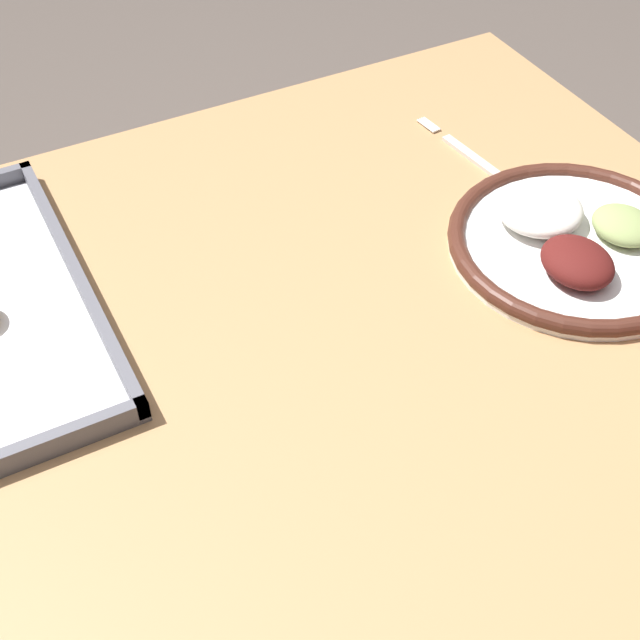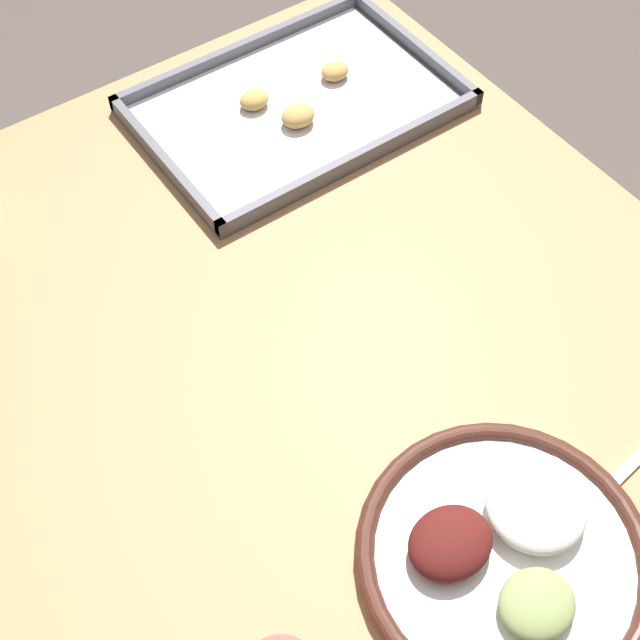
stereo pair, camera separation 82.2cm
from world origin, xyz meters
name	(u,v)px [view 2 (the right image)]	position (x,y,z in m)	size (l,w,h in m)	color
ground_plane	(322,564)	(0.00, 0.00, 0.00)	(8.00, 8.00, 0.00)	#564C44
dining_table	(323,384)	(0.00, 0.00, 0.63)	(0.92, 1.08, 0.75)	#AD7F51
dinner_plate	(505,553)	(-0.01, -0.32, 0.76)	(0.29, 0.29, 0.05)	white
fork	(637,460)	(0.18, -0.32, 0.75)	(0.22, 0.04, 0.00)	silver
baking_tray	(297,105)	(0.19, 0.34, 0.75)	(0.43, 0.29, 0.03)	#595960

